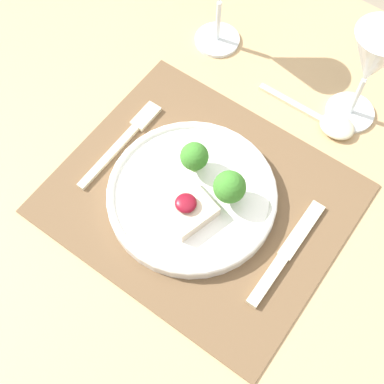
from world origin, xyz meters
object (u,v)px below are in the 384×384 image
at_px(fork, 125,138).
at_px(wine_glass_near, 372,62).
at_px(spoon, 330,122).
at_px(knife, 282,259).
at_px(dinner_plate, 194,194).

distance_m(fork, wine_glass_near, 0.37).
height_order(fork, spoon, spoon).
distance_m(knife, spoon, 0.24).
relative_size(spoon, wine_glass_near, 0.95).
height_order(dinner_plate, wine_glass_near, wine_glass_near).
bearing_deg(knife, fork, 175.85).
xyz_separation_m(knife, wine_glass_near, (-0.04, 0.27, 0.12)).
bearing_deg(spoon, knife, -73.25).
distance_m(spoon, wine_glass_near, 0.12).
relative_size(dinner_plate, spoon, 1.46).
distance_m(dinner_plate, wine_glass_near, 0.31).
bearing_deg(knife, dinner_plate, 178.73).
relative_size(dinner_plate, fork, 1.35).
distance_m(dinner_plate, spoon, 0.25).
xyz_separation_m(dinner_plate, knife, (0.15, -0.01, -0.01)).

